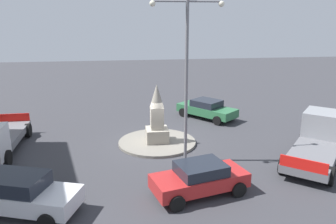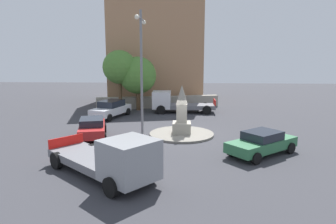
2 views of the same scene
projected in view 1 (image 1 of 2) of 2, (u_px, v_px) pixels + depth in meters
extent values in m
plane|color=#38383D|center=(157.00, 143.00, 19.62)|extent=(80.00, 80.00, 0.00)
cylinder|color=gray|center=(157.00, 142.00, 19.60)|extent=(4.51, 4.51, 0.14)
cube|color=#9E9687|center=(157.00, 135.00, 19.47)|extent=(1.26, 1.26, 0.77)
cube|color=#9E9687|center=(157.00, 118.00, 19.19)|extent=(0.73, 0.73, 1.29)
cone|color=#9E9687|center=(157.00, 96.00, 18.83)|extent=(0.80, 0.80, 1.33)
cylinder|color=slate|center=(186.00, 81.00, 16.15)|extent=(0.16, 0.16, 8.34)
cylinder|color=slate|center=(205.00, 1.00, 15.27)|extent=(1.60, 0.08, 0.08)
cylinder|color=slate|center=(170.00, 1.00, 15.05)|extent=(1.60, 0.08, 0.08)
sphere|color=#F2EACC|center=(222.00, 4.00, 15.40)|extent=(0.28, 0.28, 0.28)
sphere|color=#F2EACC|center=(153.00, 3.00, 14.96)|extent=(0.28, 0.28, 0.28)
cube|color=silver|center=(20.00, 197.00, 12.52)|extent=(4.80, 3.07, 0.65)
cube|color=#1E232D|center=(14.00, 182.00, 12.38)|extent=(2.63, 2.19, 0.55)
cylinder|color=black|center=(70.00, 197.00, 13.10)|extent=(0.68, 0.42, 0.64)
cylinder|color=black|center=(47.00, 222.00, 11.53)|extent=(0.68, 0.42, 0.64)
cube|color=#2D6B42|center=(207.00, 110.00, 24.36)|extent=(4.10, 4.46, 0.57)
cube|color=#1E232D|center=(207.00, 103.00, 24.24)|extent=(2.44, 2.49, 0.47)
cylinder|color=black|center=(183.00, 112.00, 24.82)|extent=(0.58, 0.63, 0.64)
cylinder|color=black|center=(197.00, 108.00, 26.04)|extent=(0.58, 0.63, 0.64)
cylinder|color=black|center=(217.00, 121.00, 22.84)|extent=(0.58, 0.63, 0.64)
cylinder|color=black|center=(231.00, 115.00, 24.06)|extent=(0.58, 0.63, 0.64)
cube|color=#B22323|center=(199.00, 180.00, 13.85)|extent=(4.24, 2.58, 0.59)
cube|color=#1E232D|center=(201.00, 169.00, 13.72)|extent=(2.24, 1.95, 0.46)
cylinder|color=black|center=(218.00, 173.00, 15.17)|extent=(0.67, 0.37, 0.64)
cylinder|color=black|center=(239.00, 190.00, 13.70)|extent=(0.67, 0.37, 0.64)
cylinder|color=black|center=(161.00, 184.00, 14.15)|extent=(0.67, 0.37, 0.64)
cylinder|color=black|center=(177.00, 203.00, 12.68)|extent=(0.67, 0.37, 0.64)
cube|color=slate|center=(5.00, 135.00, 19.15)|extent=(1.97, 4.30, 0.38)
cube|color=red|center=(14.00, 117.00, 21.04)|extent=(1.83, 0.08, 0.50)
cylinder|color=black|center=(7.00, 158.00, 16.48)|extent=(0.29, 0.84, 0.84)
cylinder|color=black|center=(28.00, 130.00, 20.58)|extent=(0.29, 0.84, 0.84)
cube|color=gray|center=(324.00, 127.00, 18.55)|extent=(2.85, 2.85, 1.71)
cube|color=slate|center=(312.00, 157.00, 16.17)|extent=(4.41, 4.64, 0.38)
cube|color=red|center=(303.00, 165.00, 14.32)|extent=(1.54, 1.34, 0.50)
cylinder|color=black|center=(303.00, 137.00, 19.40)|extent=(0.76, 0.82, 0.84)
cylinder|color=black|center=(283.00, 165.00, 15.71)|extent=(0.76, 0.82, 0.84)
cylinder|color=black|center=(331.00, 176.00, 14.64)|extent=(0.76, 0.82, 0.84)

